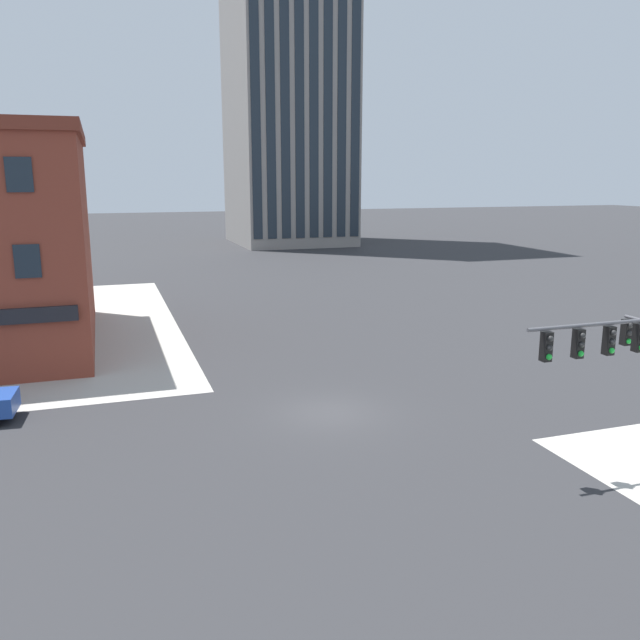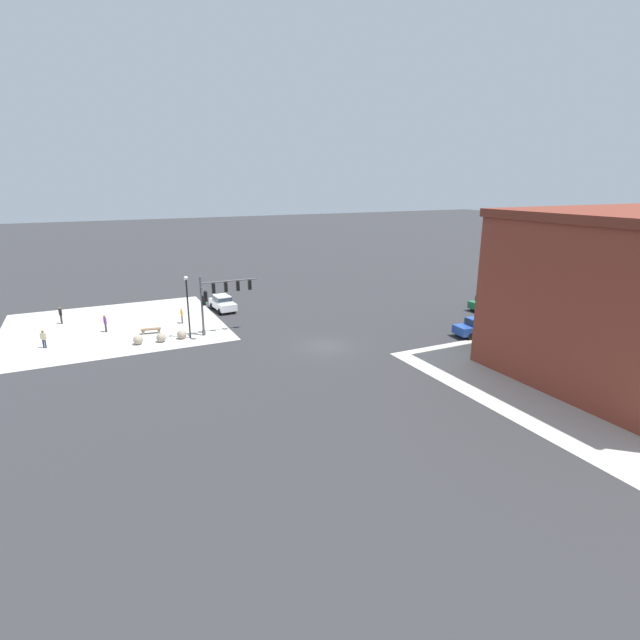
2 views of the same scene
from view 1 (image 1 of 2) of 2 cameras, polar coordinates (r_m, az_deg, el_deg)
The scene contains 2 objects.
ground_plane at distance 26.52m, azimuth 0.82°, elevation -8.08°, with size 320.00×320.00×0.00m, color #2D2D30.
traffic_signal_main at distance 22.89m, azimuth 25.23°, elevation -3.06°, with size 5.45×2.09×5.51m.
Camera 1 is at (-8.26, -23.44, 9.27)m, focal length 36.56 mm.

